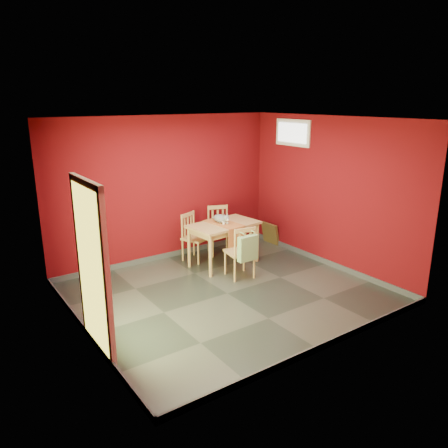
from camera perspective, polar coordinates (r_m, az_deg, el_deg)
ground at (r=7.01m, az=0.44°, el=-9.05°), size 4.50×4.50×0.00m
room_shell at (r=6.99m, az=0.44°, el=-8.68°), size 4.50×4.50×4.50m
doorway at (r=5.32m, az=-16.94°, el=-5.05°), size 0.06×1.01×2.13m
window at (r=8.56m, az=8.95°, el=11.70°), size 0.05×0.90×0.50m
outlet_plate at (r=9.29m, az=1.40°, el=-0.66°), size 0.08×0.02×0.12m
dining_table at (r=7.96m, az=-0.04°, el=-0.60°), size 1.34×0.87×0.79m
table_runner at (r=7.85m, az=0.51°, el=-0.57°), size 0.46×0.82×0.40m
chair_far_left at (r=8.29m, az=-3.94°, el=-1.60°), size 0.56×0.56×0.91m
chair_far_right at (r=8.63m, az=-0.61°, el=-0.72°), size 0.57×0.57×0.94m
chair_near at (r=7.45m, az=2.21°, el=-3.57°), size 0.50×0.50×0.93m
tote_bag at (r=7.23m, az=3.13°, el=-3.16°), size 0.36×0.21×0.49m
cat at (r=7.96m, az=-0.46°, el=0.91°), size 0.25×0.43×0.20m
picture_frame at (r=9.31m, az=6.06°, el=-1.21°), size 0.16×0.45×0.45m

